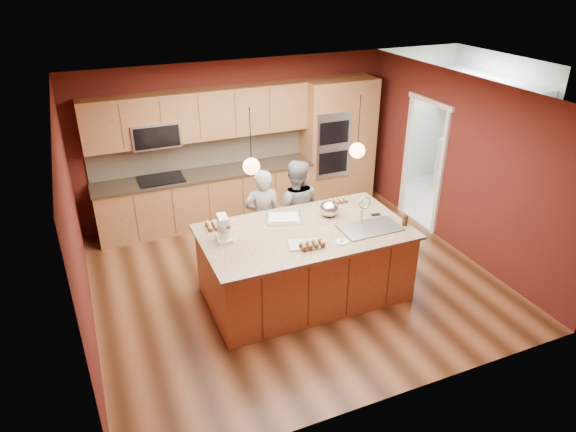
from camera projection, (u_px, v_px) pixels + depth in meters
name	position (u px, v px, depth m)	size (l,w,h in m)	color
floor	(293.00, 278.00, 7.49)	(5.50, 5.50, 0.00)	#412412
ceiling	(293.00, 93.00, 6.27)	(5.50, 5.50, 0.00)	white
wall_back	(236.00, 139.00, 8.94)	(5.50, 5.50, 0.00)	#4D1913
wall_front	(398.00, 294.00, 4.83)	(5.50, 5.50, 0.00)	#4D1913
wall_left	(75.00, 231.00, 5.93)	(5.00, 5.00, 0.00)	#4D1913
wall_right	(458.00, 165.00, 7.84)	(5.00, 5.00, 0.00)	#4D1913
cabinet_run	(203.00, 169.00, 8.66)	(3.74, 0.64, 2.30)	#995634
oven_column	(338.00, 142.00, 9.42)	(1.30, 0.62, 2.30)	#995634
doorway_trim	(423.00, 166.00, 8.62)	(0.08, 1.11, 2.20)	white
laundry_room	(491.00, 98.00, 9.11)	(2.60, 2.70, 2.70)	beige
pendant_left	(251.00, 166.00, 5.98)	(0.20, 0.20, 0.80)	black
pendant_right	(357.00, 150.00, 6.48)	(0.20, 0.20, 0.80)	black
island	(306.00, 262.00, 6.90)	(2.71, 1.52, 1.38)	#995634
person_left	(263.00, 218.00, 7.55)	(0.55, 0.36, 1.51)	black
person_right	(295.00, 210.00, 7.71)	(0.77, 0.60, 1.58)	slate
stand_mixer	(223.00, 230.00, 6.38)	(0.20, 0.26, 0.34)	silver
sheet_cake	(284.00, 218.00, 6.95)	(0.55, 0.48, 0.05)	silver
cooling_rack	(304.00, 244.00, 6.34)	(0.38, 0.27, 0.02)	#ABAEB3
mixing_bowl	(329.00, 209.00, 7.02)	(0.26, 0.26, 0.22)	silver
plate	(342.00, 242.00, 6.40)	(0.16, 0.16, 0.01)	white
tumbler	(405.00, 220.00, 6.78)	(0.07, 0.07, 0.15)	#371F10
phone	(376.00, 215.00, 7.09)	(0.13, 0.07, 0.01)	black
cupcakes_left	(218.00, 224.00, 6.76)	(0.32, 0.24, 0.07)	tan
cupcakes_rack	(312.00, 244.00, 6.26)	(0.33, 0.16, 0.07)	tan
cupcakes_right	(338.00, 201.00, 7.42)	(0.30, 0.15, 0.07)	tan
washer	(484.00, 182.00, 9.42)	(0.62, 0.64, 1.01)	silver
dryer	(457.00, 168.00, 10.03)	(0.63, 0.65, 1.02)	silver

